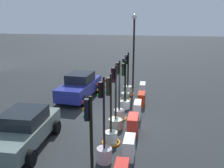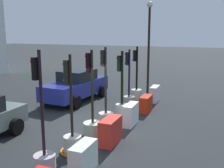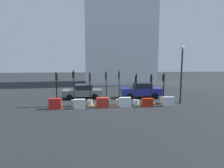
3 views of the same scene
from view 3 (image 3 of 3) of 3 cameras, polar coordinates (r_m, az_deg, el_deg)
The scene contains 19 objects.
ground_plane at distance 16.73m, azimuth 0.26°, elevation -6.66°, with size 120.00×120.00×0.00m, color #24272A.
traffic_light_0 at distance 16.68m, azimuth -17.40°, elevation -5.41°, with size 0.94×0.94×3.10m.
traffic_light_1 at distance 16.37m, azimuth -12.15°, elevation -4.90°, with size 0.58×0.58×3.32m.
traffic_light_2 at distance 16.32m, azimuth -7.09°, elevation -5.19°, with size 0.82×0.82×3.10m.
traffic_light_3 at distance 16.41m, azimuth -1.82°, elevation -5.03°, with size 0.69×0.69×3.14m.
traffic_light_4 at distance 16.57m, azimuth 2.32°, elevation -5.07°, with size 0.81×0.81×3.17m.
traffic_light_5 at distance 16.75m, azimuth 7.77°, elevation -4.37°, with size 0.58×0.58×2.92m.
traffic_light_6 at distance 17.38m, azimuth 12.52°, elevation -4.50°, with size 0.74×0.74×2.90m.
traffic_light_7 at distance 17.80m, azimuth 16.29°, elevation -4.42°, with size 0.86×0.86×2.98m.
construction_barrier_0 at distance 15.79m, azimuth -17.94°, elevation -6.10°, with size 1.01×0.44×0.92m.
construction_barrier_1 at distance 15.51m, azimuth -10.50°, elevation -6.33°, with size 0.97×0.44×0.81m.
construction_barrier_2 at distance 15.54m, azimuth -3.07°, elevation -6.06°, with size 1.09×0.49×0.88m.
construction_barrier_3 at distance 15.73m, azimuth 4.27°, elevation -5.92°, with size 1.03×0.39×0.88m.
construction_barrier_4 at distance 16.16m, azimuth 11.41°, elevation -5.89°, with size 1.01×0.44×0.76m.
construction_barrier_5 at distance 16.91m, azimuth 17.80°, elevation -5.38°, with size 1.04×0.39×0.85m.
car_grey_saloon at distance 19.79m, azimuth -9.47°, elevation -2.42°, with size 4.31×2.22×1.54m.
car_blue_estate at distance 20.13m, azimuth 9.41°, elevation -2.05°, with size 4.56×2.26×1.68m.
building_main_facade at distance 35.25m, azimuth 2.15°, elevation 15.51°, with size 13.03×9.80×18.45m.
street_lamp_post at distance 18.00m, azimuth 21.67°, elevation 4.93°, with size 0.36×0.36×5.47m.
Camera 3 is at (-1.89, -16.17, 3.88)m, focal length 28.20 mm.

